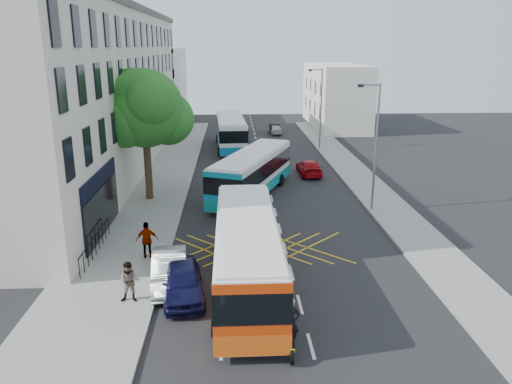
{
  "coord_description": "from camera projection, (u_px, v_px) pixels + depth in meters",
  "views": [
    {
      "loc": [
        -2.71,
        -18.45,
        10.33
      ],
      "look_at": [
        -1.39,
        9.18,
        2.2
      ],
      "focal_mm": 35.0,
      "sensor_mm": 36.0,
      "label": 1
    }
  ],
  "objects": [
    {
      "name": "pavement_right",
      "position": [
        377.0,
        196.0,
        35.41
      ],
      "size": [
        3.0,
        70.0,
        0.15
      ],
      "primitive_type": "cube",
      "color": "gray",
      "rests_on": "ground"
    },
    {
      "name": "parked_car_silver",
      "position": [
        169.0,
        270.0,
        22.24
      ],
      "size": [
        1.97,
        4.48,
        1.43
      ],
      "primitive_type": "imported",
      "rotation": [
        0.0,
        0.0,
        0.11
      ],
      "color": "#A7AAAF",
      "rests_on": "ground"
    },
    {
      "name": "terrace_main",
      "position": [
        97.0,
        90.0,
        41.64
      ],
      "size": [
        8.3,
        45.0,
        13.5
      ],
      "color": "beige",
      "rests_on": "ground"
    },
    {
      "name": "terrace_far",
      "position": [
        153.0,
        84.0,
        71.37
      ],
      "size": [
        8.0,
        20.0,
        10.0
      ],
      "primitive_type": "cube",
      "color": "silver",
      "rests_on": "ground"
    },
    {
      "name": "railings",
      "position": [
        95.0,
        244.0,
        25.15
      ],
      "size": [
        0.08,
        5.6,
        1.14
      ],
      "primitive_type": null,
      "color": "black",
      "rests_on": "pavement_left"
    },
    {
      "name": "pedestrian_far",
      "position": [
        147.0,
        240.0,
        24.68
      ],
      "size": [
        1.13,
        0.55,
        1.87
      ],
      "primitive_type": "imported",
      "rotation": [
        0.0,
        0.0,
        3.23
      ],
      "color": "gray",
      "rests_on": "pavement_left"
    },
    {
      "name": "red_hatchback",
      "position": [
        309.0,
        167.0,
        41.36
      ],
      "size": [
        1.82,
        4.33,
        1.25
      ],
      "primitive_type": "imported",
      "rotation": [
        0.0,
        0.0,
        3.16
      ],
      "color": "#A1060C",
      "rests_on": "ground"
    },
    {
      "name": "bus_near",
      "position": [
        247.0,
        253.0,
        21.66
      ],
      "size": [
        2.89,
        11.39,
        3.2
      ],
      "rotation": [
        0.0,
        0.0,
        0.0
      ],
      "color": "silver",
      "rests_on": "ground"
    },
    {
      "name": "lamp_near",
      "position": [
        375.0,
        141.0,
        31.2
      ],
      "size": [
        1.45,
        0.15,
        8.0
      ],
      "color": "slate",
      "rests_on": "pavement_right"
    },
    {
      "name": "distant_car_grey",
      "position": [
        237.0,
        126.0,
        62.33
      ],
      "size": [
        3.07,
        5.44,
        1.43
      ],
      "primitive_type": "imported",
      "rotation": [
        0.0,
        0.0,
        0.14
      ],
      "color": "#3F4146",
      "rests_on": "ground"
    },
    {
      "name": "bus_far",
      "position": [
        231.0,
        132.0,
        51.91
      ],
      "size": [
        3.34,
        11.8,
        3.28
      ],
      "rotation": [
        0.0,
        0.0,
        0.05
      ],
      "color": "silver",
      "rests_on": "ground"
    },
    {
      "name": "bus_mid",
      "position": [
        252.0,
        173.0,
        35.41
      ],
      "size": [
        6.46,
        11.28,
        3.12
      ],
      "rotation": [
        0.0,
        0.0,
        -0.37
      ],
      "color": "silver",
      "rests_on": "ground"
    },
    {
      "name": "distant_car_dark",
      "position": [
        274.0,
        128.0,
        61.48
      ],
      "size": [
        1.36,
        3.74,
        1.23
      ],
      "primitive_type": "imported",
      "rotation": [
        0.0,
        0.0,
        3.12
      ],
      "color": "black",
      "rests_on": "ground"
    },
    {
      "name": "ground",
      "position": [
        300.0,
        304.0,
        20.72
      ],
      "size": [
        120.0,
        120.0,
        0.0
      ],
      "primitive_type": "plane",
      "color": "black",
      "rests_on": "ground"
    },
    {
      "name": "parked_car_blue",
      "position": [
        183.0,
        281.0,
        21.14
      ],
      "size": [
        2.27,
        4.43,
        1.44
      ],
      "primitive_type": "imported",
      "rotation": [
        0.0,
        0.0,
        0.14
      ],
      "color": "#0D0E35",
      "rests_on": "ground"
    },
    {
      "name": "lamp_far",
      "position": [
        320.0,
        105.0,
        50.36
      ],
      "size": [
        1.45,
        0.15,
        8.0
      ],
      "color": "slate",
      "rests_on": "pavement_right"
    },
    {
      "name": "building_right",
      "position": [
        335.0,
        95.0,
        66.09
      ],
      "size": [
        6.0,
        18.0,
        8.0
      ],
      "primitive_type": "cube",
      "color": "silver",
      "rests_on": "ground"
    },
    {
      "name": "distant_car_silver",
      "position": [
        275.0,
        129.0,
        60.4
      ],
      "size": [
        1.6,
        3.5,
        1.16
      ],
      "primitive_type": "imported",
      "rotation": [
        0.0,
        0.0,
        3.21
      ],
      "color": "#B6B8BE",
      "rests_on": "ground"
    },
    {
      "name": "pedestrian_near",
      "position": [
        130.0,
        282.0,
        20.42
      ],
      "size": [
        0.87,
        0.69,
        1.74
      ],
      "primitive_type": "imported",
      "rotation": [
        0.0,
        0.0,
        -0.03
      ],
      "color": "gray",
      "rests_on": "pavement_left"
    },
    {
      "name": "street_tree",
      "position": [
        144.0,
        109.0,
        32.89
      ],
      "size": [
        6.3,
        5.7,
        8.8
      ],
      "color": "#382619",
      "rests_on": "pavement_left"
    },
    {
      "name": "motorbike",
      "position": [
        290.0,
        326.0,
        17.37
      ],
      "size": [
        0.69,
        2.31,
        2.05
      ],
      "rotation": [
        0.0,
        0.0,
        -0.03
      ],
      "color": "black",
      "rests_on": "ground"
    },
    {
      "name": "pavement_left",
      "position": [
        150.0,
        199.0,
        34.68
      ],
      "size": [
        5.0,
        70.0,
        0.15
      ],
      "primitive_type": "cube",
      "color": "gray",
      "rests_on": "ground"
    }
  ]
}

